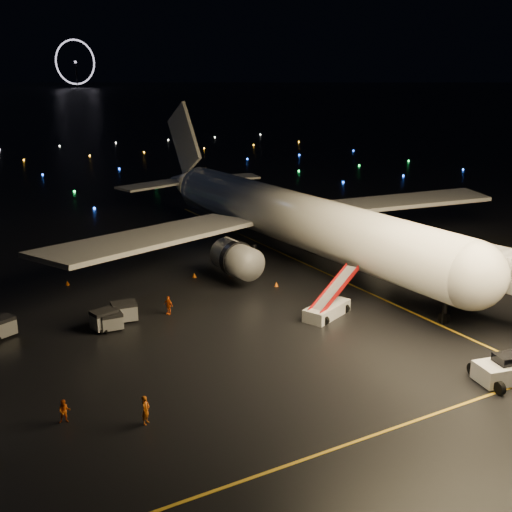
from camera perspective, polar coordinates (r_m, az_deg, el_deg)
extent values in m
cube|color=gold|center=(67.60, 7.39, -2.05)|extent=(0.25, 80.00, 0.02)
cube|color=gold|center=(40.10, 9.42, -15.77)|extent=(60.00, 0.25, 0.02)
cube|color=silver|center=(48.86, 21.34, -9.25)|extent=(4.60, 3.05, 2.01)
imported|color=orange|center=(41.21, -9.79, -13.33)|extent=(0.81, 0.80, 1.89)
imported|color=orange|center=(42.54, -16.66, -13.08)|extent=(0.87, 0.74, 1.55)
imported|color=orange|center=(57.96, -7.80, -4.35)|extent=(0.81, 1.08, 1.71)
cone|color=orange|center=(64.84, 1.82, -2.52)|extent=(0.46, 0.46, 0.47)
cone|color=orange|center=(68.67, -2.36, -1.42)|extent=(0.46, 0.46, 0.49)
cone|color=orange|center=(67.83, -5.49, -1.70)|extent=(0.61, 0.61, 0.52)
cone|color=orange|center=(67.96, -16.42, -2.30)|extent=(0.45, 0.45, 0.48)
cube|color=gray|center=(55.58, -13.33, -5.56)|extent=(2.30, 1.84, 1.74)
cube|color=gray|center=(56.91, -11.65, -4.90)|extent=(2.25, 1.69, 1.79)
cube|color=gray|center=(55.38, -12.72, -5.73)|extent=(1.86, 1.36, 1.51)
cube|color=gray|center=(56.61, -21.68, -5.93)|extent=(2.39, 2.09, 1.70)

